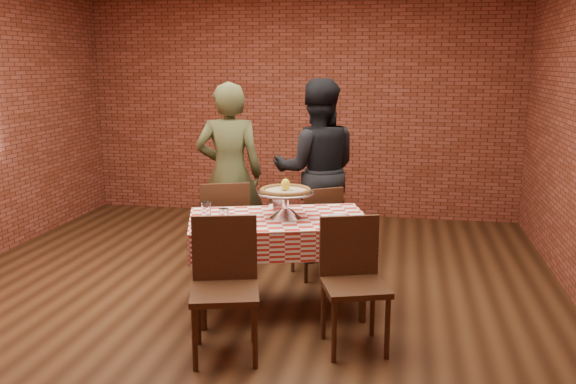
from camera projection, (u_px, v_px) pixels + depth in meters
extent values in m
plane|color=black|center=(239.00, 297.00, 5.20)|extent=(6.00, 6.00, 0.00)
plane|color=maroon|center=(300.00, 102.00, 7.79)|extent=(5.50, 0.00, 5.50)
cube|color=#422314|center=(279.00, 264.00, 4.87)|extent=(1.55, 1.19, 0.75)
cylinder|color=#C9BB8D|center=(286.00, 191.00, 4.75)|extent=(0.56, 0.56, 0.03)
ellipsoid|color=yellow|center=(286.00, 185.00, 4.74)|extent=(0.10, 0.10, 0.09)
cylinder|color=white|center=(224.00, 216.00, 4.60)|extent=(0.09, 0.09, 0.12)
cylinder|color=white|center=(206.00, 209.00, 4.80)|extent=(0.09, 0.09, 0.12)
cylinder|color=white|center=(338.00, 217.00, 4.79)|extent=(0.20, 0.20, 0.01)
cube|color=white|center=(351.00, 221.00, 4.68)|extent=(0.06, 0.05, 0.00)
cube|color=white|center=(357.00, 218.00, 4.76)|extent=(0.06, 0.05, 0.00)
cube|color=silver|center=(277.00, 201.00, 5.04)|extent=(0.13, 0.13, 0.15)
imported|color=#434627|center=(229.00, 174.00, 5.95)|extent=(0.71, 0.53, 1.77)
imported|color=black|center=(317.00, 170.00, 6.07)|extent=(0.99, 0.84, 1.80)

